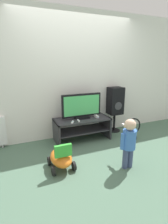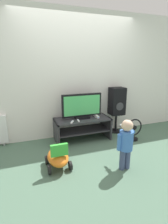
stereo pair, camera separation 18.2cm
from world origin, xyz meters
name	(u,v)px [view 1 (the left image)]	position (x,y,z in m)	size (l,w,h in m)	color
ground_plane	(87,144)	(0.00, 0.00, 0.00)	(16.00, 16.00, 0.00)	#4C6B56
wall_back	(76,76)	(0.00, 0.59, 1.30)	(10.00, 0.06, 2.60)	silver
tv_stand	(82,126)	(0.00, 0.26, 0.31)	(1.14, 0.51, 0.47)	#2D2D33
television	(82,106)	(0.00, 0.28, 0.72)	(0.83, 0.20, 0.51)	black
game_console	(96,116)	(0.30, 0.23, 0.49)	(0.05, 0.20, 0.05)	white
remote_primary	(73,122)	(-0.27, 0.08, 0.48)	(0.10, 0.13, 0.03)	white
remote_secondary	(78,120)	(-0.13, 0.13, 0.48)	(0.05, 0.13, 0.03)	white
child	(129,139)	(0.26, -0.96, 0.47)	(0.30, 0.45, 0.79)	#3F4C72
speaker_tower	(115,102)	(0.89, 0.41, 0.70)	(0.32, 0.29, 1.04)	black
floor_fan	(133,129)	(1.00, -0.13, 0.21)	(0.37, 0.19, 0.46)	black
ride_on_toy	(61,158)	(-0.69, -0.58, 0.17)	(0.36, 0.51, 0.45)	orange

